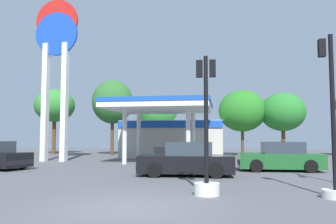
{
  "coord_description": "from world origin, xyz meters",
  "views": [
    {
      "loc": [
        2.47,
        -8.87,
        1.88
      ],
      "look_at": [
        -1.11,
        13.81,
        3.56
      ],
      "focal_mm": 36.18,
      "sensor_mm": 36.0,
      "label": 1
    }
  ],
  "objects_px": {
    "tree_3": "(242,111)",
    "tree_4": "(283,112)",
    "traffic_signal_0": "(206,155)",
    "tree_2": "(158,111)",
    "traffic_signal_1": "(333,151)",
    "tree_1": "(113,102)",
    "car_1": "(187,160)",
    "car_0": "(280,158)",
    "station_pole_sign": "(56,59)",
    "tree_0": "(55,106)"
  },
  "relations": [
    {
      "from": "tree_3",
      "to": "tree_4",
      "type": "bearing_deg",
      "value": -1.76
    },
    {
      "from": "traffic_signal_0",
      "to": "tree_2",
      "type": "xyz_separation_m",
      "value": [
        -5.91,
        22.69,
        3.18
      ]
    },
    {
      "from": "traffic_signal_1",
      "to": "tree_1",
      "type": "distance_m",
      "value": 26.94
    },
    {
      "from": "traffic_signal_1",
      "to": "car_1",
      "type": "bearing_deg",
      "value": 134.12
    },
    {
      "from": "car_0",
      "to": "tree_1",
      "type": "distance_m",
      "value": 20.55
    },
    {
      "from": "car_1",
      "to": "tree_2",
      "type": "bearing_deg",
      "value": 105.16
    },
    {
      "from": "car_0",
      "to": "tree_2",
      "type": "relative_size",
      "value": 0.74
    },
    {
      "from": "car_0",
      "to": "tree_3",
      "type": "distance_m",
      "value": 14.65
    },
    {
      "from": "tree_1",
      "to": "tree_3",
      "type": "height_order",
      "value": "tree_1"
    },
    {
      "from": "station_pole_sign",
      "to": "car_1",
      "type": "height_order",
      "value": "station_pole_sign"
    },
    {
      "from": "traffic_signal_0",
      "to": "tree_3",
      "type": "distance_m",
      "value": 22.9
    },
    {
      "from": "car_1",
      "to": "tree_3",
      "type": "height_order",
      "value": "tree_3"
    },
    {
      "from": "car_1",
      "to": "traffic_signal_1",
      "type": "height_order",
      "value": "traffic_signal_1"
    },
    {
      "from": "car_0",
      "to": "traffic_signal_1",
      "type": "height_order",
      "value": "traffic_signal_1"
    },
    {
      "from": "tree_0",
      "to": "tree_3",
      "type": "height_order",
      "value": "tree_0"
    },
    {
      "from": "car_0",
      "to": "tree_2",
      "type": "bearing_deg",
      "value": 123.89
    },
    {
      "from": "tree_4",
      "to": "tree_2",
      "type": "bearing_deg",
      "value": 178.78
    },
    {
      "from": "tree_2",
      "to": "tree_3",
      "type": "xyz_separation_m",
      "value": [
        8.42,
        -0.14,
        -0.07
      ]
    },
    {
      "from": "traffic_signal_1",
      "to": "tree_3",
      "type": "xyz_separation_m",
      "value": [
        -1.38,
        22.49,
        2.96
      ]
    },
    {
      "from": "car_1",
      "to": "traffic_signal_1",
      "type": "xyz_separation_m",
      "value": [
        5.09,
        -5.25,
        0.69
      ]
    },
    {
      "from": "car_1",
      "to": "tree_1",
      "type": "distance_m",
      "value": 20.08
    },
    {
      "from": "station_pole_sign",
      "to": "car_1",
      "type": "distance_m",
      "value": 15.44
    },
    {
      "from": "car_0",
      "to": "tree_4",
      "type": "distance_m",
      "value": 14.68
    },
    {
      "from": "car_0",
      "to": "car_1",
      "type": "distance_m",
      "value": 5.79
    },
    {
      "from": "station_pole_sign",
      "to": "car_0",
      "type": "height_order",
      "value": "station_pole_sign"
    },
    {
      "from": "traffic_signal_1",
      "to": "tree_0",
      "type": "relative_size",
      "value": 0.72
    },
    {
      "from": "station_pole_sign",
      "to": "traffic_signal_1",
      "type": "bearing_deg",
      "value": -39.4
    },
    {
      "from": "traffic_signal_1",
      "to": "tree_4",
      "type": "bearing_deg",
      "value": 83.85
    },
    {
      "from": "station_pole_sign",
      "to": "tree_1",
      "type": "xyz_separation_m",
      "value": [
        1.65,
        9.07,
        -2.46
      ]
    },
    {
      "from": "traffic_signal_1",
      "to": "tree_0",
      "type": "height_order",
      "value": "tree_0"
    },
    {
      "from": "car_0",
      "to": "traffic_signal_1",
      "type": "bearing_deg",
      "value": -88.55
    },
    {
      "from": "station_pole_sign",
      "to": "tree_3",
      "type": "distance_m",
      "value": 17.77
    },
    {
      "from": "traffic_signal_0",
      "to": "tree_1",
      "type": "xyz_separation_m",
      "value": [
        -10.62,
        22.4,
        4.17
      ]
    },
    {
      "from": "traffic_signal_1",
      "to": "tree_1",
      "type": "height_order",
      "value": "tree_1"
    },
    {
      "from": "traffic_signal_1",
      "to": "tree_4",
      "type": "distance_m",
      "value": 22.68
    },
    {
      "from": "traffic_signal_1",
      "to": "tree_4",
      "type": "height_order",
      "value": "tree_4"
    },
    {
      "from": "station_pole_sign",
      "to": "tree_0",
      "type": "distance_m",
      "value": 11.6
    },
    {
      "from": "car_0",
      "to": "tree_0",
      "type": "relative_size",
      "value": 0.64
    },
    {
      "from": "car_1",
      "to": "traffic_signal_0",
      "type": "relative_size",
      "value": 1.03
    },
    {
      "from": "tree_0",
      "to": "tree_4",
      "type": "bearing_deg",
      "value": -2.14
    },
    {
      "from": "car_1",
      "to": "tree_1",
      "type": "xyz_separation_m",
      "value": [
        -9.42,
        17.09,
        4.72
      ]
    },
    {
      "from": "tree_2",
      "to": "traffic_signal_0",
      "type": "bearing_deg",
      "value": -75.41
    },
    {
      "from": "tree_2",
      "to": "traffic_signal_1",
      "type": "bearing_deg",
      "value": -66.59
    },
    {
      "from": "car_0",
      "to": "tree_0",
      "type": "bearing_deg",
      "value": 144.87
    },
    {
      "from": "car_1",
      "to": "tree_2",
      "type": "height_order",
      "value": "tree_2"
    },
    {
      "from": "traffic_signal_0",
      "to": "tree_0",
      "type": "xyz_separation_m",
      "value": [
        -17.5,
        23.32,
        3.96
      ]
    },
    {
      "from": "station_pole_sign",
      "to": "tree_1",
      "type": "distance_m",
      "value": 9.54
    },
    {
      "from": "station_pole_sign",
      "to": "car_1",
      "type": "bearing_deg",
      "value": -35.93
    },
    {
      "from": "traffic_signal_0",
      "to": "tree_1",
      "type": "distance_m",
      "value": 25.14
    },
    {
      "from": "tree_2",
      "to": "tree_1",
      "type": "bearing_deg",
      "value": -176.44
    }
  ]
}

